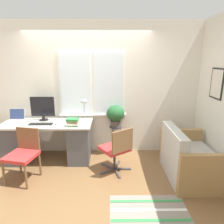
{
  "coord_description": "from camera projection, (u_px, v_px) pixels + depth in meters",
  "views": [
    {
      "loc": [
        0.44,
        -3.33,
        1.96
      ],
      "look_at": [
        0.48,
        0.17,
        1.03
      ],
      "focal_mm": 32.0,
      "sensor_mm": 36.0,
      "label": 1
    }
  ],
  "objects": [
    {
      "name": "keyboard",
      "position": [
        41.0,
        124.0,
        3.74
      ],
      "size": [
        0.43,
        0.12,
        0.02
      ],
      "color": "black",
      "rests_on": "desk"
    },
    {
      "name": "potted_plant",
      "position": [
        115.0,
        114.0,
        4.11
      ],
      "size": [
        0.37,
        0.37,
        0.45
      ],
      "color": "#514C47",
      "rests_on": "plant_stand"
    },
    {
      "name": "mouse",
      "position": [
        56.0,
        124.0,
        3.72
      ],
      "size": [
        0.04,
        0.07,
        0.04
      ],
      "color": "slate",
      "rests_on": "desk"
    },
    {
      "name": "couch_loveseat",
      "position": [
        188.0,
        160.0,
        3.38
      ],
      "size": [
        0.78,
        1.13,
        0.85
      ],
      "rotation": [
        0.0,
        0.0,
        1.57
      ],
      "color": "beige",
      "rests_on": "ground_plane"
    },
    {
      "name": "desk_chair_wooden",
      "position": [
        23.0,
        153.0,
        3.28
      ],
      "size": [
        0.53,
        0.54,
        0.85
      ],
      "rotation": [
        0.0,
        0.0,
        -0.22
      ],
      "color": "brown",
      "rests_on": "ground_plane"
    },
    {
      "name": "office_chair_swivel",
      "position": [
        117.0,
        148.0,
        3.49
      ],
      "size": [
        0.62,
        0.62,
        0.84
      ],
      "rotation": [
        0.0,
        0.0,
        3.74
      ],
      "color": "#47474C",
      "rests_on": "ground_plane"
    },
    {
      "name": "wall_right_with_picture",
      "position": [
        218.0,
        96.0,
        3.39
      ],
      "size": [
        0.08,
        9.0,
        2.7
      ],
      "color": "white",
      "rests_on": "ground_plane"
    },
    {
      "name": "monitor",
      "position": [
        43.0,
        108.0,
        3.94
      ],
      "size": [
        0.47,
        0.18,
        0.47
      ],
      "color": "black",
      "rests_on": "desk"
    },
    {
      "name": "wall_back_with_window",
      "position": [
        89.0,
        90.0,
        4.11
      ],
      "size": [
        9.0,
        0.12,
        2.7
      ],
      "color": "white",
      "rests_on": "ground_plane"
    },
    {
      "name": "plant_stand",
      "position": [
        115.0,
        130.0,
        4.2
      ],
      "size": [
        0.25,
        0.25,
        0.6
      ],
      "color": "#333338",
      "rests_on": "ground_plane"
    },
    {
      "name": "desk_lamp",
      "position": [
        84.0,
        105.0,
        3.83
      ],
      "size": [
        0.12,
        0.12,
        0.44
      ],
      "color": "#ADADB2",
      "rests_on": "desk"
    },
    {
      "name": "desk",
      "position": [
        49.0,
        141.0,
        3.93
      ],
      "size": [
        1.71,
        0.69,
        0.78
      ],
      "color": "beige",
      "rests_on": "ground_plane"
    },
    {
      "name": "book_stack",
      "position": [
        73.0,
        122.0,
        3.63
      ],
      "size": [
        0.23,
        0.17,
        0.15
      ],
      "color": "green",
      "rests_on": "desk"
    },
    {
      "name": "floor_rug_striped",
      "position": [
        149.0,
        210.0,
        2.67
      ],
      "size": [
        1.05,
        0.62,
        0.01
      ],
      "color": "gray",
      "rests_on": "ground_plane"
    },
    {
      "name": "ground_plane",
      "position": [
        86.0,
        168.0,
        3.71
      ],
      "size": [
        14.0,
        14.0,
        0.0
      ],
      "primitive_type": "plane",
      "color": "brown"
    },
    {
      "name": "laptop",
      "position": [
        16.0,
        119.0,
        3.92
      ],
      "size": [
        0.31,
        0.27,
        0.24
      ],
      "color": "#B7B7BC",
      "rests_on": "desk"
    }
  ]
}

